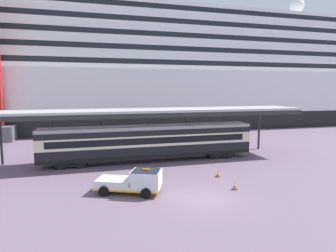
{
  "coord_description": "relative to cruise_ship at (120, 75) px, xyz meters",
  "views": [
    {
      "loc": [
        -8.19,
        -19.37,
        8.2
      ],
      "look_at": [
        -0.49,
        8.8,
        4.5
      ],
      "focal_mm": 30.88,
      "sensor_mm": 36.0,
      "label": 1
    }
  ],
  "objects": [
    {
      "name": "ground_plane",
      "position": [
        1.19,
        -47.53,
        -11.47
      ],
      "size": [
        400.0,
        400.0,
        0.0
      ],
      "primitive_type": "plane",
      "color": "slate"
    },
    {
      "name": "cruise_ship",
      "position": [
        0.0,
        0.0,
        0.0
      ],
      "size": [
        164.85,
        28.9,
        35.14
      ],
      "color": "black",
      "rests_on": "ground"
    },
    {
      "name": "platform_canopy",
      "position": [
        -0.45,
        -34.5,
        -5.84
      ],
      "size": [
        37.21,
        5.28,
        5.95
      ],
      "color": "#B9B9B9",
      "rests_on": "ground"
    },
    {
      "name": "train_carriage",
      "position": [
        -0.45,
        -34.96,
        -9.16
      ],
      "size": [
        24.02,
        2.81,
        4.11
      ],
      "color": "black",
      "rests_on": "ground"
    },
    {
      "name": "service_truck",
      "position": [
        -3.72,
        -44.82,
        -10.48
      ],
      "size": [
        5.57,
        3.93,
        2.02
      ],
      "color": "white",
      "rests_on": "ground"
    },
    {
      "name": "traffic_cone_near",
      "position": [
        4.51,
        -42.61,
        -11.17
      ],
      "size": [
        0.36,
        0.36,
        0.62
      ],
      "color": "black",
      "rests_on": "ground"
    },
    {
      "name": "traffic_cone_mid",
      "position": [
        4.36,
        -46.18,
        -11.15
      ],
      "size": [
        0.36,
        0.36,
        0.66
      ],
      "color": "black",
      "rests_on": "ground"
    }
  ]
}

